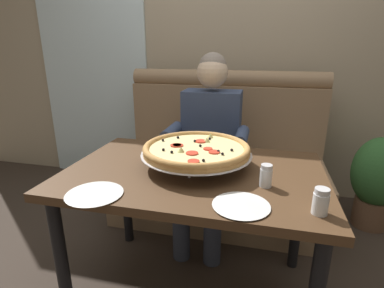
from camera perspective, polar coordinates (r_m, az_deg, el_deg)
The scene contains 11 objects.
back_wall_with_window at distance 2.78m, azimuth 7.81°, elevation 19.82°, with size 6.00×0.12×2.80m, color tan.
window_panel at distance 3.16m, azimuth -18.75°, elevation 18.85°, with size 1.10×0.02×2.80m, color white.
booth_bench at distance 2.39m, azimuth 5.28°, elevation -4.30°, with size 1.58×0.78×1.13m.
dining_table at distance 1.51m, azimuth 0.36°, elevation -8.19°, with size 1.25×0.82×0.73m.
diner_main at distance 2.05m, azimuth 3.24°, elevation 1.11°, with size 0.54×0.64×1.27m.
pizza at distance 1.48m, azimuth 0.67°, elevation -1.04°, with size 0.55×0.55×0.12m.
shaker_parmesan at distance 1.33m, azimuth 13.93°, elevation -6.19°, with size 0.05×0.05×0.10m.
shaker_oregano at distance 1.18m, azimuth 23.34°, elevation -10.35°, with size 0.06×0.06×0.10m.
plate_near_left at distance 1.16m, azimuth 9.37°, elevation -11.23°, with size 0.22×0.22×0.02m.
plate_near_right at distance 1.29m, azimuth -18.17°, elevation -8.81°, with size 0.23×0.23×0.02m.
potted_plant at distance 2.58m, azimuth 31.84°, elevation -5.64°, with size 0.36×0.36×0.70m.
Camera 1 is at (0.31, -1.31, 1.30)m, focal length 27.91 mm.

